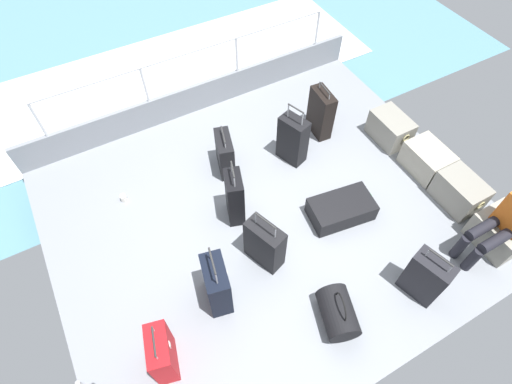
{
  "coord_description": "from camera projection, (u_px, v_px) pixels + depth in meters",
  "views": [
    {
      "loc": [
        2.34,
        -1.47,
        4.24
      ],
      "look_at": [
        -0.2,
        -0.07,
        0.25
      ],
      "focal_mm": 28.31,
      "sensor_mm": 36.0,
      "label": 1
    }
  ],
  "objects": [
    {
      "name": "cargo_crate_1",
      "position": [
        427.0,
        159.0,
        5.33
      ],
      "size": [
        0.62,
        0.43,
        0.37
      ],
      "color": "#9E9989",
      "rests_on": "ground_plane"
    },
    {
      "name": "paper_cup",
      "position": [
        124.0,
        198.0,
        5.13
      ],
      "size": [
        0.08,
        0.08,
        0.1
      ],
      "primitive_type": "cylinder",
      "color": "white",
      "rests_on": "ground_plane"
    },
    {
      "name": "cargo_crate_0",
      "position": [
        390.0,
        128.0,
        5.65
      ],
      "size": [
        0.61,
        0.38,
        0.39
      ],
      "color": "gray",
      "rests_on": "ground_plane"
    },
    {
      "name": "suitcase_0",
      "position": [
        321.0,
        113.0,
        5.61
      ],
      "size": [
        0.44,
        0.22,
        0.79
      ],
      "color": "black",
      "rests_on": "ground_plane"
    },
    {
      "name": "passenger_seated",
      "position": [
        506.0,
        221.0,
        4.31
      ],
      "size": [
        0.34,
        0.66,
        1.09
      ],
      "color": "orange",
      "rests_on": "ground_plane"
    },
    {
      "name": "suitcase_3",
      "position": [
        162.0,
        353.0,
        3.76
      ],
      "size": [
        0.44,
        0.29,
        0.7
      ],
      "color": "red",
      "rests_on": "ground_plane"
    },
    {
      "name": "duffel_bag",
      "position": [
        338.0,
        313.0,
        4.13
      ],
      "size": [
        0.58,
        0.48,
        0.49
      ],
      "color": "black",
      "rests_on": "ground_plane"
    },
    {
      "name": "suitcase_6",
      "position": [
        235.0,
        197.0,
        4.75
      ],
      "size": [
        0.39,
        0.29,
        0.9
      ],
      "color": "black",
      "rests_on": "ground_plane"
    },
    {
      "name": "suitcase_1",
      "position": [
        217.0,
        284.0,
        4.14
      ],
      "size": [
        0.47,
        0.31,
        0.88
      ],
      "color": "black",
      "rests_on": "ground_plane"
    },
    {
      "name": "cargo_crate_3",
      "position": [
        501.0,
        232.0,
        4.66
      ],
      "size": [
        0.6,
        0.49,
        0.39
      ],
      "color": "gray",
      "rests_on": "ground_plane"
    },
    {
      "name": "suitcase_8",
      "position": [
        426.0,
        277.0,
        4.2
      ],
      "size": [
        0.45,
        0.33,
        0.77
      ],
      "color": "black",
      "rests_on": "ground_plane"
    },
    {
      "name": "gunwale_port",
      "position": [
        197.0,
        97.0,
        5.99
      ],
      "size": [
        0.06,
        5.2,
        0.45
      ],
      "primitive_type": "cube",
      "color": "gray",
      "rests_on": "ground_plane"
    },
    {
      "name": "railing_port",
      "position": [
        192.0,
        66.0,
        5.54
      ],
      "size": [
        0.04,
        4.2,
        1.02
      ],
      "color": "silver",
      "rests_on": "ground_plane"
    },
    {
      "name": "suitcase_4",
      "position": [
        225.0,
        154.0,
        5.26
      ],
      "size": [
        0.49,
        0.31,
        0.64
      ],
      "color": "black",
      "rests_on": "ground_plane"
    },
    {
      "name": "suitcase_5",
      "position": [
        265.0,
        244.0,
        4.43
      ],
      "size": [
        0.49,
        0.35,
        0.81
      ],
      "color": "black",
      "rests_on": "ground_plane"
    },
    {
      "name": "ground_plane",
      "position": [
        269.0,
        214.0,
        5.08
      ],
      "size": [
        4.4,
        5.2,
        0.06
      ],
      "primitive_type": "cube",
      "color": "gray"
    },
    {
      "name": "suitcase_2",
      "position": [
        293.0,
        140.0,
        5.31
      ],
      "size": [
        0.43,
        0.33,
        0.9
      ],
      "color": "black",
      "rests_on": "ground_plane"
    },
    {
      "name": "suitcase_7",
      "position": [
        341.0,
        209.0,
        4.93
      ],
      "size": [
        0.55,
        0.82,
        0.25
      ],
      "color": "black",
      "rests_on": "ground_plane"
    },
    {
      "name": "cargo_crate_2",
      "position": [
        459.0,
        192.0,
        4.99
      ],
      "size": [
        0.61,
        0.39,
        0.41
      ],
      "color": "gray",
      "rests_on": "ground_plane"
    },
    {
      "name": "sea_wake",
      "position": [
        168.0,
        75.0,
        7.18
      ],
      "size": [
        12.0,
        12.0,
        0.01
      ],
      "color": "#598C9E",
      "rests_on": "ground_plane"
    }
  ]
}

